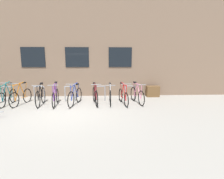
% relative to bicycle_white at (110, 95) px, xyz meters
% --- Properties ---
extents(ground_plane, '(42.00, 42.00, 0.00)m').
position_rel_bicycle_white_xyz_m(ground_plane, '(-1.77, -1.36, -0.40)').
color(ground_plane, '#9E998E').
extents(storefront_building, '(28.00, 7.67, 5.65)m').
position_rel_bicycle_white_xyz_m(storefront_building, '(-1.77, 5.66, 2.43)').
color(storefront_building, '#7A604C').
rests_on(storefront_building, ground).
extents(bike_rack, '(6.54, 0.05, 0.78)m').
position_rel_bicycle_white_xyz_m(bike_rack, '(-1.98, 0.54, 0.07)').
color(bike_rack, gray).
rests_on(bike_rack, ground).
extents(bicycle_white, '(0.44, 1.73, 0.97)m').
position_rel_bicycle_white_xyz_m(bicycle_white, '(0.00, 0.00, 0.00)').
color(bicycle_white, black).
rests_on(bicycle_white, ground).
extents(bicycle_purple, '(0.44, 1.76, 1.05)m').
position_rel_bicycle_white_xyz_m(bicycle_purple, '(-2.51, -0.12, -0.01)').
color(bicycle_purple, black).
rests_on(bicycle_purple, ground).
extents(bicycle_red, '(0.44, 1.70, 1.04)m').
position_rel_bicycle_white_xyz_m(bicycle_red, '(0.60, -0.14, -0.02)').
color(bicycle_red, black).
rests_on(bicycle_red, ground).
extents(bicycle_black, '(0.44, 1.70, 1.01)m').
position_rel_bicycle_white_xyz_m(bicycle_black, '(-3.18, -0.10, 0.00)').
color(bicycle_black, black).
rests_on(bicycle_black, ground).
extents(bicycle_blue, '(0.49, 1.73, 1.05)m').
position_rel_bicycle_white_xyz_m(bicycle_blue, '(-1.61, -0.15, -0.00)').
color(bicycle_blue, black).
rests_on(bicycle_blue, ground).
extents(bicycle_maroon, '(0.47, 1.73, 1.02)m').
position_rel_bicycle_white_xyz_m(bicycle_maroon, '(-0.70, -0.06, 0.01)').
color(bicycle_maroon, black).
rests_on(bicycle_maroon, ground).
extents(bicycle_orange, '(0.44, 1.66, 1.07)m').
position_rel_bicycle_white_xyz_m(bicycle_orange, '(-4.09, -0.04, -0.01)').
color(bicycle_orange, black).
rests_on(bicycle_orange, ground).
extents(bicycle_teal, '(0.44, 1.71, 1.10)m').
position_rel_bicycle_white_xyz_m(bicycle_teal, '(-4.70, -0.03, -0.01)').
color(bicycle_teal, black).
rests_on(bicycle_teal, ground).
extents(bicycle_pink, '(0.49, 1.71, 1.01)m').
position_rel_bicycle_white_xyz_m(bicycle_pink, '(1.29, 0.06, -0.01)').
color(bicycle_pink, black).
rests_on(bicycle_pink, ground).
extents(planter_box, '(0.70, 0.44, 0.60)m').
position_rel_bicycle_white_xyz_m(planter_box, '(2.45, 1.49, -0.10)').
color(planter_box, brown).
rests_on(planter_box, ground).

